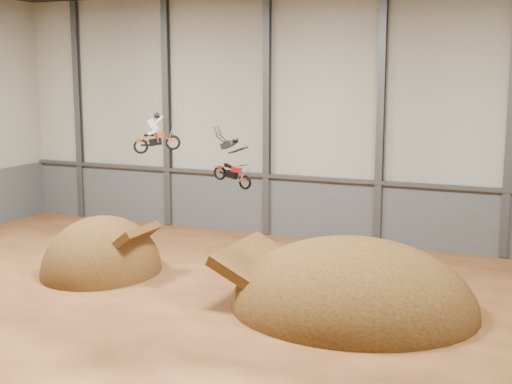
% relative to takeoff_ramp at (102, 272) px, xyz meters
% --- Properties ---
extents(floor, '(40.00, 40.00, 0.00)m').
position_rel_takeoff_ramp_xyz_m(floor, '(7.49, -4.20, 0.00)').
color(floor, '#502C15').
rests_on(floor, ground).
extents(back_wall, '(40.00, 0.10, 14.00)m').
position_rel_takeoff_ramp_xyz_m(back_wall, '(7.49, 10.80, 7.00)').
color(back_wall, '#A6A293').
rests_on(back_wall, ground).
extents(lower_band_back, '(39.80, 0.18, 3.50)m').
position_rel_takeoff_ramp_xyz_m(lower_band_back, '(7.49, 10.70, 1.75)').
color(lower_band_back, '#505357').
rests_on(lower_band_back, ground).
extents(steel_rail, '(39.80, 0.35, 0.20)m').
position_rel_takeoff_ramp_xyz_m(steel_rail, '(7.49, 10.55, 3.55)').
color(steel_rail, '#47494F').
rests_on(steel_rail, lower_band_back).
extents(steel_column_0, '(0.40, 0.36, 13.90)m').
position_rel_takeoff_ramp_xyz_m(steel_column_0, '(-9.18, 10.60, 7.00)').
color(steel_column_0, '#47494F').
rests_on(steel_column_0, ground).
extents(steel_column_1, '(0.40, 0.36, 13.90)m').
position_rel_takeoff_ramp_xyz_m(steel_column_1, '(-2.51, 10.60, 7.00)').
color(steel_column_1, '#47494F').
rests_on(steel_column_1, ground).
extents(steel_column_2, '(0.40, 0.36, 13.90)m').
position_rel_takeoff_ramp_xyz_m(steel_column_2, '(4.15, 10.60, 7.00)').
color(steel_column_2, '#47494F').
rests_on(steel_column_2, ground).
extents(steel_column_3, '(0.40, 0.36, 13.90)m').
position_rel_takeoff_ramp_xyz_m(steel_column_3, '(10.82, 10.60, 7.00)').
color(steel_column_3, '#47494F').
rests_on(steel_column_3, ground).
extents(steel_column_4, '(0.40, 0.36, 13.90)m').
position_rel_takeoff_ramp_xyz_m(steel_column_4, '(17.49, 10.60, 7.00)').
color(steel_column_4, '#47494F').
rests_on(steel_column_4, ground).
extents(takeoff_ramp, '(5.48, 6.32, 5.48)m').
position_rel_takeoff_ramp_xyz_m(takeoff_ramp, '(0.00, 0.00, 0.00)').
color(takeoff_ramp, '#37220D').
rests_on(takeoff_ramp, ground).
extents(landing_ramp, '(10.13, 8.96, 5.85)m').
position_rel_takeoff_ramp_xyz_m(landing_ramp, '(12.57, -0.39, 0.00)').
color(landing_ramp, '#37220D').
rests_on(landing_ramp, ground).
extents(fmx_rider_a, '(2.54, 1.87, 2.24)m').
position_rel_takeoff_ramp_xyz_m(fmx_rider_a, '(2.39, 1.47, 6.81)').
color(fmx_rider_a, red).
extents(fmx_rider_b, '(2.97, 1.25, 2.61)m').
position_rel_takeoff_ramp_xyz_m(fmx_rider_b, '(7.80, -1.80, 6.14)').
color(fmx_rider_b, red).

